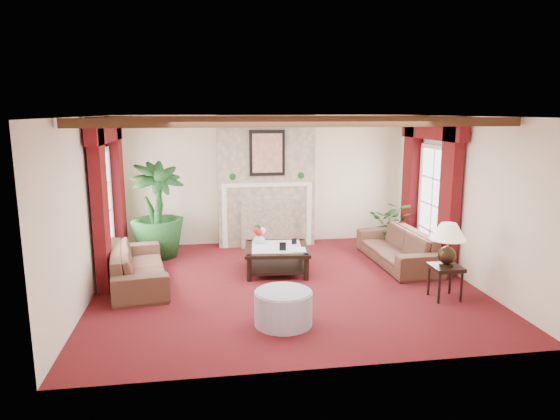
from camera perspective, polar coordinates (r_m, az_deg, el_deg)
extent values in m
plane|color=#4D0D0F|center=(8.24, 0.65, -8.47)|extent=(6.00, 6.00, 0.00)
plane|color=white|center=(7.76, 0.69, 10.65)|extent=(6.00, 6.00, 0.00)
cube|color=beige|center=(10.58, -1.74, 3.47)|extent=(6.00, 0.02, 2.70)
cube|color=beige|center=(7.98, -21.10, 0.16)|extent=(0.02, 5.50, 2.70)
cube|color=beige|center=(8.88, 20.16, 1.28)|extent=(0.02, 5.50, 2.70)
imported|color=black|center=(8.45, -15.95, -5.45)|extent=(2.31, 1.27, 0.83)
imported|color=black|center=(9.44, 13.33, -3.53)|extent=(2.20, 0.77, 0.84)
imported|color=black|center=(9.90, -13.77, -2.32)|extent=(2.45, 2.63, 1.02)
imported|color=black|center=(10.46, 12.78, -2.23)|extent=(1.80, 1.81, 0.79)
cylinder|color=#9391A4|center=(6.71, 0.38, -11.14)|extent=(0.77, 0.77, 0.45)
imported|color=silver|center=(8.91, -2.40, -3.27)|extent=(0.32, 0.32, 0.20)
imported|color=black|center=(8.45, 1.44, -3.69)|extent=(0.23, 0.08, 0.31)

